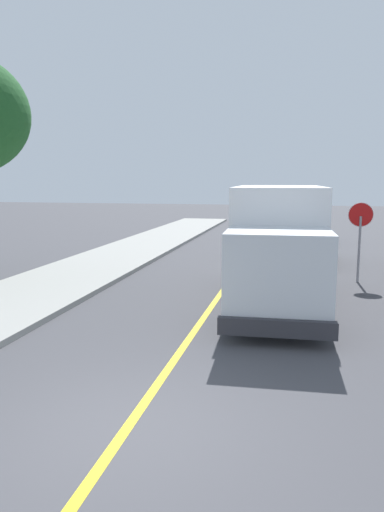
% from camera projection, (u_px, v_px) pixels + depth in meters
% --- Properties ---
extents(ground_plane, '(120.00, 120.00, 0.00)m').
position_uv_depth(ground_plane, '(126.00, 430.00, 6.65)').
color(ground_plane, '#424247').
extents(centre_line_yellow, '(0.16, 56.00, 0.01)m').
position_uv_depth(centre_line_yellow, '(229.00, 281.00, 16.29)').
color(centre_line_yellow, gold).
rests_on(centre_line_yellow, ground).
extents(box_truck, '(2.72, 7.28, 3.20)m').
position_uv_depth(box_truck, '(278.00, 239.00, 13.35)').
color(box_truck, white).
rests_on(box_truck, ground).
extents(parked_car_near, '(1.98, 4.47, 1.67)m').
position_uv_depth(parked_car_near, '(307.00, 243.00, 19.93)').
color(parked_car_near, black).
rests_on(parked_car_near, ground).
extents(parked_car_mid, '(2.00, 4.48, 1.67)m').
position_uv_depth(parked_car_mid, '(303.00, 227.00, 26.79)').
color(parked_car_mid, '#2D4793').
rests_on(parked_car_mid, ground).
extents(stop_sign, '(0.80, 0.10, 2.65)m').
position_uv_depth(stop_sign, '(360.00, 227.00, 15.96)').
color(stop_sign, gray).
rests_on(stop_sign, ground).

